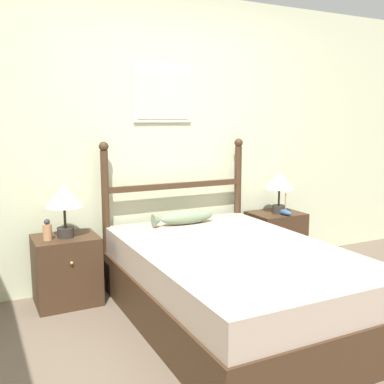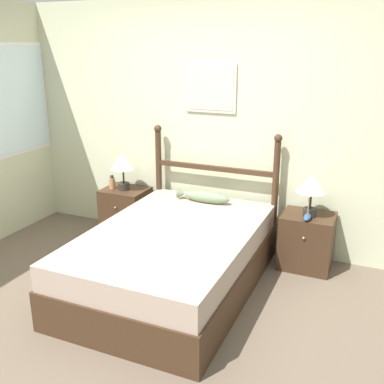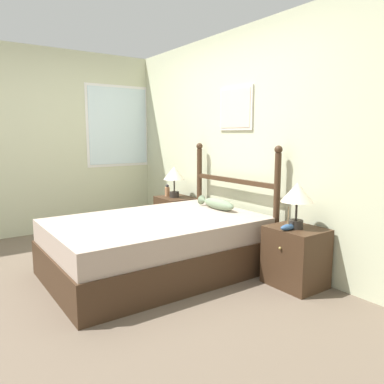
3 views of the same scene
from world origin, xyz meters
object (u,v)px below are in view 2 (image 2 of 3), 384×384
Objects in this scene: table_lamp_right at (312,186)px; fish_pillow at (204,196)px; nightstand_right at (307,241)px; table_lamp_left at (123,163)px; bottle at (112,182)px; bed at (173,259)px; model_boat at (307,217)px; nightstand_left at (126,212)px.

fish_pillow is at bearing -176.73° from table_lamp_right.
nightstand_right is at bearing 106.07° from table_lamp_right.
table_lamp_left is at bearing -179.44° from nightstand_right.
bottle is at bearing -178.84° from nightstand_right.
fish_pillow is (-0.03, 0.79, 0.34)m from bed.
nightstand_right is 0.58m from table_lamp_right.
bed is 9.86× the size of model_boat.
nightstand_left is 1.06m from fish_pillow.
nightstand_left is (-1.02, 0.88, -0.00)m from bed.
nightstand_right is at bearing 93.06° from model_boat.
bed is at bearing -139.43° from nightstand_right.
model_boat is at bearing -3.10° from table_lamp_left.
nightstand_left is at bearing 174.95° from fish_pillow.
fish_pillow is (-1.06, 0.04, 0.04)m from model_boat.
table_lamp_left is at bearing 179.78° from table_lamp_right.
table_lamp_right reaches higher than bed.
bottle is (-0.14, -0.02, -0.23)m from table_lamp_left.
nightstand_left is 3.30× the size of bottle.
nightstand_left is at bearing 176.35° from model_boat.
bed is at bearing -40.57° from nightstand_left.
bed is 0.86m from fish_pillow.
nightstand_left is at bearing 17.80° from bottle.
model_boat is (2.19, -0.09, -0.04)m from bottle.
nightstand_left is 2.58× the size of model_boat.
table_lamp_left is at bearing 176.07° from fish_pillow.
nightstand_left and nightstand_right have the same top height.
nightstand_right is 3.30× the size of bottle.
bottle is at bearing -162.20° from nightstand_left.
table_lamp_right reaches higher than fish_pillow.
model_boat is at bearing -2.33° from fish_pillow.
bottle is 2.19m from model_boat.
model_boat reaches higher than bed.
model_boat is at bearing 35.87° from bed.
bed is 1.45m from table_lamp_left.
model_boat is (-0.00, -0.10, -0.27)m from table_lamp_right.
bed is 3.82× the size of nightstand_left.
nightstand_right is 1.11m from fish_pillow.
bottle reaches higher than nightstand_right.
table_lamp_right is 2.52× the size of bottle.
table_lamp_right is at bearing 89.46° from model_boat.
table_lamp_right is at bearing 3.27° from fish_pillow.
nightstand_right is 1.31× the size of table_lamp_right.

